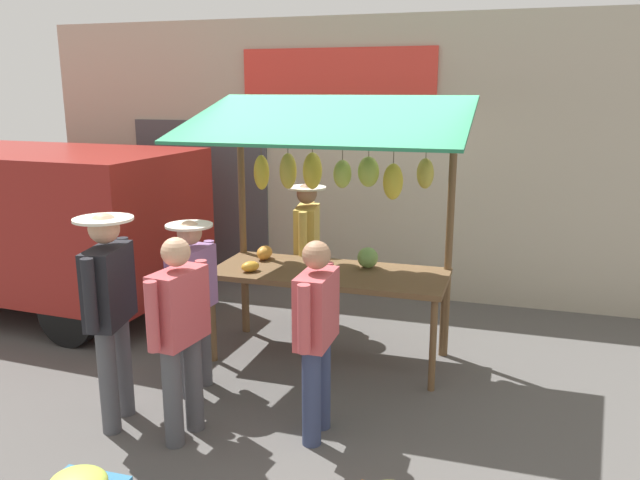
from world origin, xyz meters
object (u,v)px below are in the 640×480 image
(shopper_with_shopping_bag, at_px, (180,327))
(parked_van, at_px, (0,212))
(shopper_with_ponytail, at_px, (193,294))
(shopper_in_grey_tee, at_px, (317,328))
(vendor_with_sunhat, at_px, (307,244))
(market_stall, at_px, (331,199))
(shopper_in_striped_shirt, at_px, (110,302))

(shopper_with_shopping_bag, bearing_deg, parked_van, 66.81)
(shopper_with_shopping_bag, relative_size, parked_van, 0.34)
(shopper_with_ponytail, distance_m, shopper_in_grey_tee, 1.28)
(vendor_with_sunhat, distance_m, shopper_in_grey_tee, 2.27)
(market_stall, relative_size, vendor_with_sunhat, 1.58)
(vendor_with_sunhat, bearing_deg, shopper_in_striped_shirt, -27.76)
(shopper_with_ponytail, relative_size, shopper_in_striped_shirt, 0.90)
(vendor_with_sunhat, relative_size, shopper_with_shopping_bag, 1.03)
(shopper_in_striped_shirt, bearing_deg, shopper_with_ponytail, -37.62)
(shopper_with_ponytail, bearing_deg, parked_van, 71.62)
(shopper_with_ponytail, height_order, shopper_in_grey_tee, shopper_in_grey_tee)
(parked_van, bearing_deg, shopper_with_ponytail, 159.51)
(shopper_in_grey_tee, relative_size, shopper_in_striped_shirt, 0.90)
(market_stall, xyz_separation_m, vendor_with_sunhat, (0.46, -0.69, -0.63))
(shopper_in_striped_shirt, bearing_deg, vendor_with_sunhat, -29.46)
(shopper_with_ponytail, xyz_separation_m, parked_van, (3.31, -1.42, 0.25))
(vendor_with_sunhat, xyz_separation_m, shopper_with_shopping_bag, (0.16, 2.44, -0.05))
(shopper_in_grey_tee, distance_m, parked_van, 4.88)
(shopper_in_grey_tee, bearing_deg, market_stall, 12.16)
(shopper_in_striped_shirt, bearing_deg, parked_van, 43.02)
(shopper_in_striped_shirt, bearing_deg, shopper_in_grey_tee, -91.74)
(market_stall, distance_m, shopper_in_grey_tee, 1.64)
(market_stall, distance_m, vendor_with_sunhat, 1.04)
(vendor_with_sunhat, relative_size, shopper_with_ponytail, 1.05)
(vendor_with_sunhat, distance_m, parked_van, 3.76)
(vendor_with_sunhat, height_order, shopper_in_striped_shirt, shopper_in_striped_shirt)
(shopper_with_ponytail, relative_size, shopper_with_shopping_bag, 0.98)
(vendor_with_sunhat, bearing_deg, shopper_in_grey_tee, 9.85)
(shopper_with_shopping_bag, distance_m, shopper_in_striped_shirt, 0.61)
(shopper_with_ponytail, distance_m, shopper_with_shopping_bag, 0.75)
(market_stall, height_order, shopper_with_shopping_bag, market_stall)
(shopper_in_striped_shirt, distance_m, parked_van, 3.65)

